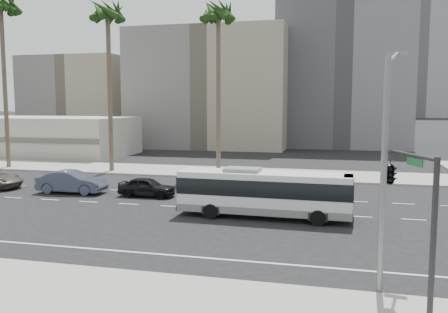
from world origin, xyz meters
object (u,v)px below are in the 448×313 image
(city_bus, at_px, (264,192))
(car_a, at_px, (147,187))
(traffic_signal, at_px, (395,174))
(palm_mid, at_px, (108,17))
(palm_near, at_px, (218,18))
(palm_far, at_px, (1,9))
(car_b, at_px, (72,182))
(streetlight_corner, at_px, (386,154))

(city_bus, relative_size, car_a, 2.47)
(traffic_signal, bearing_deg, city_bus, 99.20)
(car_a, relative_size, palm_mid, 0.25)
(palm_near, relative_size, palm_mid, 0.98)
(car_a, height_order, palm_far, palm_far)
(car_b, relative_size, palm_near, 0.32)
(car_a, height_order, traffic_signal, traffic_signal)
(streetlight_corner, height_order, palm_far, palm_far)
(car_a, bearing_deg, streetlight_corner, -132.69)
(palm_mid, bearing_deg, city_bus, -40.53)
(palm_near, distance_m, palm_mid, 10.66)
(streetlight_corner, relative_size, traffic_signal, 1.70)
(traffic_signal, height_order, palm_far, palm_far)
(traffic_signal, relative_size, palm_mid, 0.31)
(city_bus, xyz_separation_m, traffic_signal, (6.10, -10.30, 2.79))
(car_b, height_order, palm_mid, palm_mid)
(car_a, xyz_separation_m, car_b, (-6.04, -0.11, 0.14))
(traffic_signal, bearing_deg, car_b, 124.51)
(car_b, distance_m, streetlight_corner, 25.68)
(palm_far, bearing_deg, city_bus, -26.99)
(city_bus, distance_m, car_a, 10.24)
(car_a, bearing_deg, palm_near, -9.87)
(city_bus, height_order, car_b, city_bus)
(streetlight_corner, xyz_separation_m, palm_mid, (-23.45, 24.89, 10.00))
(traffic_signal, bearing_deg, palm_near, 94.68)
(car_a, relative_size, traffic_signal, 0.80)
(city_bus, relative_size, streetlight_corner, 1.16)
(city_bus, distance_m, palm_mid, 26.78)
(car_b, bearing_deg, palm_mid, 9.74)
(traffic_signal, xyz_separation_m, palm_mid, (-23.71, 25.36, 10.63))
(city_bus, xyz_separation_m, car_b, (-15.31, 4.16, -0.68))
(palm_mid, height_order, palm_far, palm_far)
(streetlight_corner, height_order, traffic_signal, streetlight_corner)
(car_a, distance_m, palm_far, 27.57)
(car_b, relative_size, palm_mid, 0.31)
(car_a, distance_m, palm_near, 18.74)
(city_bus, bearing_deg, palm_near, 114.61)
(car_a, bearing_deg, car_b, 91.40)
(car_b, height_order, palm_near, palm_near)
(palm_near, distance_m, palm_far, 22.43)
(palm_near, bearing_deg, traffic_signal, -63.87)
(city_bus, height_order, palm_mid, palm_mid)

